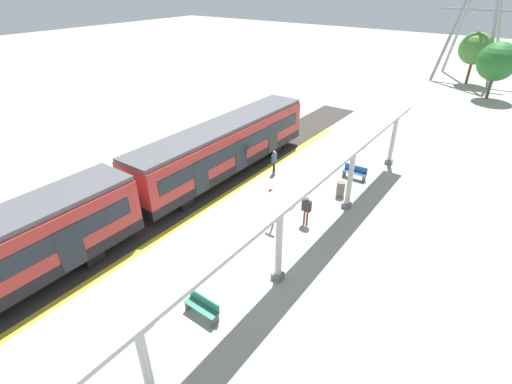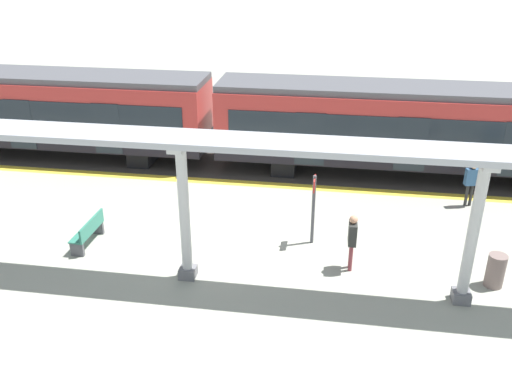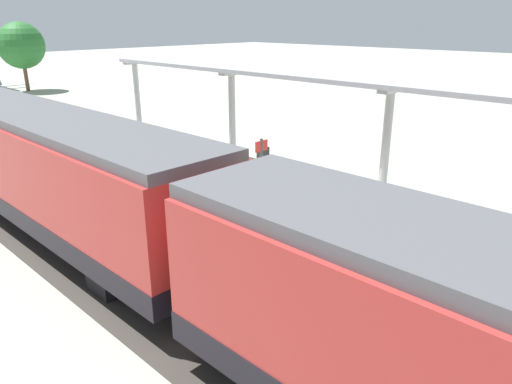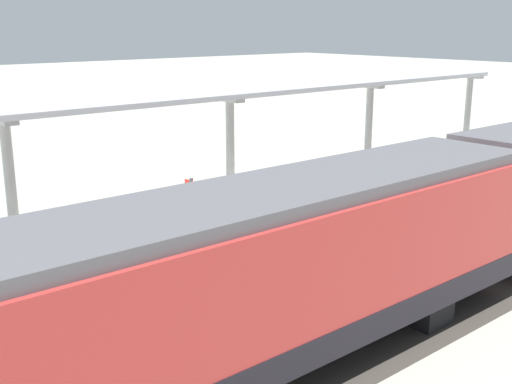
# 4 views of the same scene
# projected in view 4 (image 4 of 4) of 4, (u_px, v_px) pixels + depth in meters

# --- Properties ---
(ground_plane) EXTENTS (176.00, 176.00, 0.00)m
(ground_plane) POSITION_uv_depth(u_px,v_px,m) (291.00, 239.00, 19.15)
(ground_plane) COLOR #9EA091
(tactile_edge_strip) EXTENTS (0.50, 35.65, 0.01)m
(tactile_edge_strip) POSITION_uv_depth(u_px,v_px,m) (379.00, 270.00, 16.72)
(tactile_edge_strip) COLOR yellow
(tactile_edge_strip) RESTS_ON ground
(trackbed) EXTENTS (3.20, 47.65, 0.01)m
(trackbed) POSITION_uv_depth(u_px,v_px,m) (441.00, 292.00, 15.36)
(trackbed) COLOR #38332D
(trackbed) RESTS_ON ground
(train_far_carriage) EXTENTS (2.65, 14.48, 3.48)m
(train_far_carriage) POSITION_uv_depth(u_px,v_px,m) (235.00, 288.00, 10.98)
(train_far_carriage) COLOR #B22F2C
(train_far_carriage) RESTS_ON ground
(canopy_pillar_nearest) EXTENTS (1.10, 0.44, 3.90)m
(canopy_pillar_nearest) POSITION_uv_depth(u_px,v_px,m) (467.00, 118.00, 29.76)
(canopy_pillar_nearest) COLOR slate
(canopy_pillar_nearest) RESTS_ON ground
(canopy_pillar_second) EXTENTS (1.10, 0.44, 3.90)m
(canopy_pillar_second) POSITION_uv_depth(u_px,v_px,m) (368.00, 134.00, 25.37)
(canopy_pillar_second) COLOR slate
(canopy_pillar_second) RESTS_ON ground
(canopy_pillar_third) EXTENTS (1.10, 0.44, 3.90)m
(canopy_pillar_third) POSITION_uv_depth(u_px,v_px,m) (230.00, 157.00, 21.04)
(canopy_pillar_third) COLOR slate
(canopy_pillar_third) RESTS_ON ground
(canopy_pillar_fourth) EXTENTS (1.10, 0.44, 3.90)m
(canopy_pillar_fourth) POSITION_uv_depth(u_px,v_px,m) (11.00, 193.00, 16.55)
(canopy_pillar_fourth) COLOR slate
(canopy_pillar_fourth) RESTS_ON ground
(canopy_beam) EXTENTS (1.20, 28.92, 0.16)m
(canopy_beam) POSITION_uv_depth(u_px,v_px,m) (225.00, 96.00, 20.42)
(canopy_beam) COLOR #A8AAB2
(canopy_beam) RESTS_ON canopy_pillar_nearest
(bench_mid_platform) EXTENTS (1.51, 0.47, 0.86)m
(bench_mid_platform) POSITION_uv_depth(u_px,v_px,m) (329.00, 193.00, 22.63)
(bench_mid_platform) COLOR #317C67
(bench_mid_platform) RESTS_ON ground
(platform_info_sign) EXTENTS (0.56, 0.10, 2.20)m
(platform_info_sign) POSITION_uv_depth(u_px,v_px,m) (192.00, 210.00, 17.42)
(platform_info_sign) COLOR #4C4C51
(platform_info_sign) RESTS_ON ground
(passenger_waiting_near_edge) EXTENTS (0.30, 0.49, 1.58)m
(passenger_waiting_near_edge) POSITION_uv_depth(u_px,v_px,m) (66.00, 317.00, 11.82)
(passenger_waiting_near_edge) COLOR #2A2A28
(passenger_waiting_near_edge) RESTS_ON ground
(passenger_by_the_benches) EXTENTS (0.49, 0.23, 1.67)m
(passenger_by_the_benches) POSITION_uv_depth(u_px,v_px,m) (131.00, 217.00, 17.74)
(passenger_by_the_benches) COLOR brown
(passenger_by_the_benches) RESTS_ON ground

